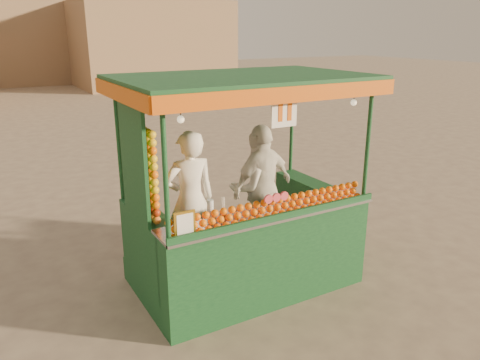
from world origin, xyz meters
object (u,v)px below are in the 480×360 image
vendor_left (190,200)px  vendor_middle (256,188)px  juice_cart (243,224)px  vendor_right (263,186)px

vendor_left → vendor_middle: size_ratio=1.09×
juice_cart → vendor_left: 0.75m
vendor_right → vendor_left: bearing=-8.1°
vendor_middle → vendor_left: bearing=13.9°
juice_cart → vendor_left: (-0.58, 0.34, 0.33)m
juice_cart → vendor_right: juice_cart is taller
vendor_left → vendor_middle: vendor_left is taller
juice_cart → vendor_middle: juice_cart is taller
vendor_middle → juice_cart: bearing=49.7°
vendor_left → vendor_right: 1.14m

